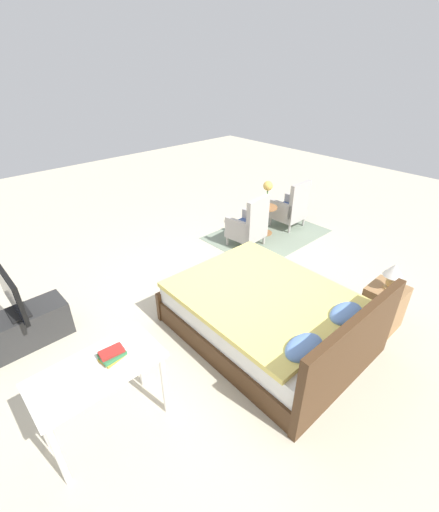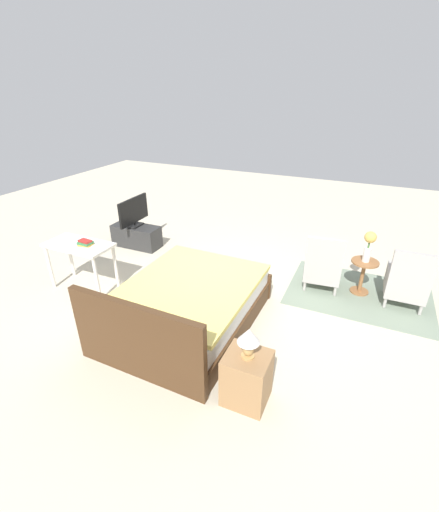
{
  "view_description": "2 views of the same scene",
  "coord_description": "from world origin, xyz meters",
  "px_view_note": "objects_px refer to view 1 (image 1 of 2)",
  "views": [
    {
      "loc": [
        2.55,
        2.79,
        2.91
      ],
      "look_at": [
        -0.05,
        -0.04,
        0.66
      ],
      "focal_mm": 24.0,
      "sensor_mm": 36.0,
      "label": 1
    },
    {
      "loc": [
        -1.89,
        4.14,
        2.91
      ],
      "look_at": [
        -0.1,
        0.15,
        0.72
      ],
      "focal_mm": 24.0,
      "sensor_mm": 36.0,
      "label": 2
    }
  ],
  "objects_px": {
    "bed": "(269,317)",
    "nightstand": "(383,307)",
    "armchair_by_window_right": "(249,226)",
    "tv_flatscreen": "(11,292)",
    "book_stack": "(112,354)",
    "flower_vase": "(268,191)",
    "side_table": "(266,217)",
    "table_lamp": "(393,273)",
    "vanity_desk": "(99,378)",
    "armchair_by_window_left": "(291,208)",
    "tv_stand": "(24,328)"
  },
  "relations": [
    {
      "from": "bed",
      "to": "nightstand",
      "type": "distance_m",
      "value": 1.41
    },
    {
      "from": "bed",
      "to": "tv_flatscreen",
      "type": "xyz_separation_m",
      "value": [
        2.15,
        -1.83,
        0.43
      ]
    },
    {
      "from": "bed",
      "to": "vanity_desk",
      "type": "height_order",
      "value": "bed"
    },
    {
      "from": "bed",
      "to": "table_lamp",
      "type": "height_order",
      "value": "bed"
    },
    {
      "from": "tv_stand",
      "to": "book_stack",
      "type": "xyz_separation_m",
      "value": [
        -0.35,
        1.63,
        0.59
      ]
    },
    {
      "from": "vanity_desk",
      "to": "armchair_by_window_right",
      "type": "bearing_deg",
      "value": -156.12
    },
    {
      "from": "nightstand",
      "to": "table_lamp",
      "type": "xyz_separation_m",
      "value": [
        0.0,
        0.0,
        0.5
      ]
    },
    {
      "from": "book_stack",
      "to": "bed",
      "type": "bearing_deg",
      "value": 173.56
    },
    {
      "from": "side_table",
      "to": "tv_stand",
      "type": "xyz_separation_m",
      "value": [
        4.22,
        0.01,
        -0.13
      ]
    },
    {
      "from": "bed",
      "to": "side_table",
      "type": "xyz_separation_m",
      "value": [
        -2.07,
        -1.84,
        0.04
      ]
    },
    {
      "from": "table_lamp",
      "to": "vanity_desk",
      "type": "relative_size",
      "value": 0.32
    },
    {
      "from": "armchair_by_window_right",
      "to": "table_lamp",
      "type": "xyz_separation_m",
      "value": [
        0.33,
        2.53,
        0.4
      ]
    },
    {
      "from": "armchair_by_window_left",
      "to": "nightstand",
      "type": "bearing_deg",
      "value": 59.18
    },
    {
      "from": "armchair_by_window_right",
      "to": "side_table",
      "type": "xyz_separation_m",
      "value": [
        -0.58,
        -0.12,
        -0.04
      ]
    },
    {
      "from": "flower_vase",
      "to": "book_stack",
      "type": "bearing_deg",
      "value": 22.93
    },
    {
      "from": "nightstand",
      "to": "tv_flatscreen",
      "type": "relative_size",
      "value": 0.68
    },
    {
      "from": "flower_vase",
      "to": "tv_stand",
      "type": "bearing_deg",
      "value": 0.09
    },
    {
      "from": "armchair_by_window_right",
      "to": "book_stack",
      "type": "height_order",
      "value": "armchair_by_window_right"
    },
    {
      "from": "tv_flatscreen",
      "to": "vanity_desk",
      "type": "distance_m",
      "value": 1.65
    },
    {
      "from": "side_table",
      "to": "armchair_by_window_left",
      "type": "bearing_deg",
      "value": 168.2
    },
    {
      "from": "bed",
      "to": "table_lamp",
      "type": "relative_size",
      "value": 6.7
    },
    {
      "from": "armchair_by_window_left",
      "to": "flower_vase",
      "type": "distance_m",
      "value": 0.76
    },
    {
      "from": "bed",
      "to": "table_lamp",
      "type": "xyz_separation_m",
      "value": [
        -1.15,
        0.81,
        0.49
      ]
    },
    {
      "from": "armchair_by_window_right",
      "to": "tv_stand",
      "type": "distance_m",
      "value": 3.64
    },
    {
      "from": "armchair_by_window_right",
      "to": "tv_stand",
      "type": "relative_size",
      "value": 0.96
    },
    {
      "from": "bed",
      "to": "side_table",
      "type": "bearing_deg",
      "value": -138.42
    },
    {
      "from": "armchair_by_window_right",
      "to": "book_stack",
      "type": "bearing_deg",
      "value": 24.74
    },
    {
      "from": "book_stack",
      "to": "side_table",
      "type": "bearing_deg",
      "value": -157.07
    },
    {
      "from": "armchair_by_window_right",
      "to": "nightstand",
      "type": "height_order",
      "value": "armchair_by_window_right"
    },
    {
      "from": "book_stack",
      "to": "tv_flatscreen",
      "type": "bearing_deg",
      "value": -77.78
    },
    {
      "from": "armchair_by_window_right",
      "to": "table_lamp",
      "type": "height_order",
      "value": "armchair_by_window_right"
    },
    {
      "from": "nightstand",
      "to": "armchair_by_window_right",
      "type": "bearing_deg",
      "value": -97.47
    },
    {
      "from": "bed",
      "to": "tv_flatscreen",
      "type": "bearing_deg",
      "value": -40.46
    },
    {
      "from": "armchair_by_window_right",
      "to": "tv_flatscreen",
      "type": "xyz_separation_m",
      "value": [
        3.63,
        -0.12,
        0.34
      ]
    },
    {
      "from": "armchair_by_window_right",
      "to": "side_table",
      "type": "distance_m",
      "value": 0.6
    },
    {
      "from": "tv_stand",
      "to": "tv_flatscreen",
      "type": "bearing_deg",
      "value": 0.09
    },
    {
      "from": "side_table",
      "to": "nightstand",
      "type": "bearing_deg",
      "value": 70.93
    },
    {
      "from": "table_lamp",
      "to": "tv_stand",
      "type": "height_order",
      "value": "table_lamp"
    },
    {
      "from": "nightstand",
      "to": "tv_flatscreen",
      "type": "xyz_separation_m",
      "value": [
        3.3,
        -2.64,
        0.44
      ]
    },
    {
      "from": "armchair_by_window_left",
      "to": "flower_vase",
      "type": "relative_size",
      "value": 1.93
    },
    {
      "from": "table_lamp",
      "to": "book_stack",
      "type": "bearing_deg",
      "value": -19.01
    },
    {
      "from": "armchair_by_window_left",
      "to": "tv_stand",
      "type": "xyz_separation_m",
      "value": [
        4.81,
        -0.12,
        -0.17
      ]
    },
    {
      "from": "side_table",
      "to": "flower_vase",
      "type": "relative_size",
      "value": 1.14
    },
    {
      "from": "bed",
      "to": "book_stack",
      "type": "relative_size",
      "value": 10.2
    },
    {
      "from": "nightstand",
      "to": "book_stack",
      "type": "bearing_deg",
      "value": -19.0
    },
    {
      "from": "bed",
      "to": "flower_vase",
      "type": "relative_size",
      "value": 4.63
    },
    {
      "from": "side_table",
      "to": "flower_vase",
      "type": "distance_m",
      "value": 0.49
    },
    {
      "from": "bed",
      "to": "armchair_by_window_right",
      "type": "relative_size",
      "value": 2.4
    },
    {
      "from": "vanity_desk",
      "to": "book_stack",
      "type": "xyz_separation_m",
      "value": [
        -0.15,
        -0.01,
        0.16
      ]
    },
    {
      "from": "flower_vase",
      "to": "nightstand",
      "type": "relative_size",
      "value": 0.84
    }
  ]
}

